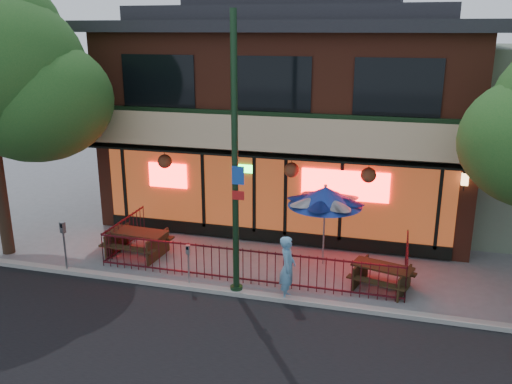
% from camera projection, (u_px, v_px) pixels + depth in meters
% --- Properties ---
extents(ground, '(80.00, 80.00, 0.00)m').
position_uv_depth(ground, '(241.00, 286.00, 14.37)').
color(ground, gray).
rests_on(ground, ground).
extents(curb, '(80.00, 0.25, 0.12)m').
position_uv_depth(curb, '(235.00, 293.00, 13.90)').
color(curb, '#999993').
rests_on(curb, ground).
extents(restaurant_building, '(12.96, 9.49, 8.05)m').
position_uv_depth(restaurant_building, '(297.00, 98.00, 19.74)').
color(restaurant_building, maroon).
rests_on(restaurant_building, ground).
extents(patio_fence, '(8.44, 2.62, 1.00)m').
position_uv_depth(patio_fence, '(246.00, 257.00, 14.66)').
color(patio_fence, '#480F17').
rests_on(patio_fence, ground).
extents(street_light, '(0.43, 0.32, 7.00)m').
position_uv_depth(street_light, '(235.00, 176.00, 13.09)').
color(street_light, '#16311A').
rests_on(street_light, ground).
extents(picnic_table_left, '(1.88, 1.49, 0.77)m').
position_uv_depth(picnic_table_left, '(137.00, 239.00, 16.21)').
color(picnic_table_left, '#3A2615').
rests_on(picnic_table_left, ground).
extents(picnic_table_right, '(1.79, 1.54, 0.65)m').
position_uv_depth(picnic_table_right, '(382.00, 274.00, 14.12)').
color(picnic_table_right, '#332411').
rests_on(picnic_table_right, ground).
extents(patio_umbrella, '(2.10, 2.10, 2.40)m').
position_uv_depth(patio_umbrella, '(325.00, 196.00, 15.16)').
color(patio_umbrella, gray).
rests_on(patio_umbrella, ground).
extents(pedestrian, '(0.47, 0.66, 1.68)m').
position_uv_depth(pedestrian, '(288.00, 268.00, 13.47)').
color(pedestrian, '#639EC6').
rests_on(pedestrian, ground).
extents(parking_meter_near, '(0.11, 0.10, 1.19)m').
position_uv_depth(parking_meter_near, '(188.00, 259.00, 14.10)').
color(parking_meter_near, '#989BA0').
rests_on(parking_meter_near, ground).
extents(parking_meter_far, '(0.16, 0.14, 1.50)m').
position_uv_depth(parking_meter_far, '(64.00, 239.00, 14.89)').
color(parking_meter_far, gray).
rests_on(parking_meter_far, ground).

